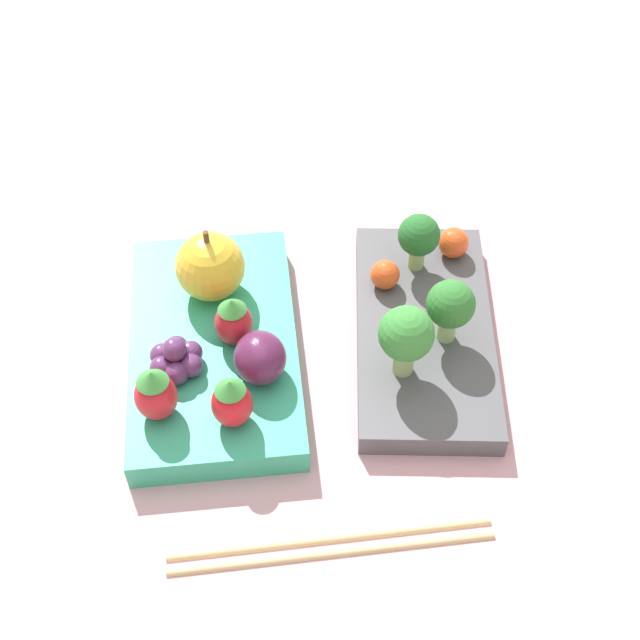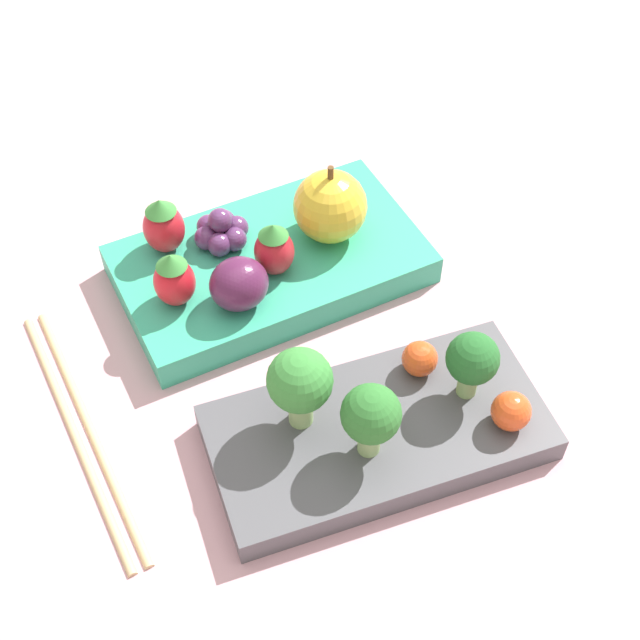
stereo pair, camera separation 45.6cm
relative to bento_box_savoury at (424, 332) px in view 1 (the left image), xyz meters
The scene contains 15 objects.
ground_plane 0.07m from the bento_box_savoury, 95.58° to the right, with size 4.00×4.00×0.00m, color #C6939E.
bento_box_savoury is the anchor object (origin of this frame).
bento_box_fruit 0.16m from the bento_box_savoury, 90.09° to the right, with size 0.21×0.12×0.02m.
broccoli_floret_0 0.05m from the bento_box_savoury, 42.26° to the left, with size 0.04×0.04×0.05m.
broccoli_floret_1 0.07m from the bento_box_savoury, behind, with size 0.03×0.03×0.05m.
broccoli_floret_2 0.07m from the bento_box_savoury, 30.68° to the right, with size 0.04×0.04×0.06m.
cherry_tomato_0 0.08m from the bento_box_savoury, 153.82° to the left, with size 0.02×0.02×0.02m.
cherry_tomato_1 0.05m from the bento_box_savoury, 150.34° to the right, with size 0.02×0.02×0.02m.
apple 0.17m from the bento_box_savoury, 106.79° to the right, with size 0.05×0.05×0.06m.
strawberry_0 0.15m from the bento_box_savoury, 88.72° to the right, with size 0.03×0.03×0.04m.
strawberry_1 0.17m from the bento_box_savoury, 63.17° to the right, with size 0.03×0.03×0.04m.
strawberry_2 0.21m from the bento_box_savoury, 72.34° to the right, with size 0.03×0.03×0.04m.
plum 0.13m from the bento_box_savoury, 73.66° to the right, with size 0.04×0.04×0.04m.
grape_cluster 0.19m from the bento_box_savoury, 82.19° to the right, with size 0.04×0.04×0.03m.
chopsticks_pair 0.19m from the bento_box_savoury, 28.75° to the right, with size 0.02×0.21×0.01m.
Camera 1 is at (0.43, -0.05, 0.53)m, focal length 50.00 mm.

